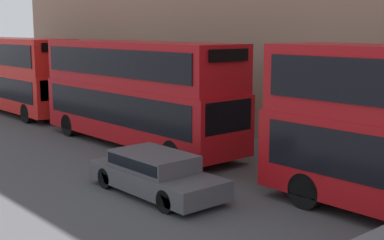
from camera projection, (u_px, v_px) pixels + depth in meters
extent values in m
cylinder|color=black|center=(306.00, 191.00, 14.41)|extent=(0.30, 1.00, 1.00)
cylinder|color=black|center=(352.00, 176.00, 15.86)|extent=(0.30, 1.00, 1.00)
cube|color=#A80F14|center=(137.00, 111.00, 22.02)|extent=(2.55, 10.74, 2.20)
cube|color=#A80F14|center=(136.00, 63.00, 21.69)|extent=(2.50, 10.53, 1.75)
cube|color=black|center=(137.00, 105.00, 21.98)|extent=(2.59, 9.88, 1.23)
cube|color=black|center=(136.00, 61.00, 21.67)|extent=(2.59, 9.88, 1.05)
cube|color=black|center=(228.00, 117.00, 17.97)|extent=(2.17, 0.06, 1.10)
cube|color=black|center=(229.00, 55.00, 17.62)|extent=(1.78, 0.06, 0.42)
cylinder|color=black|center=(173.00, 154.00, 18.64)|extent=(0.30, 1.00, 1.00)
cylinder|color=black|center=(220.00, 145.00, 20.10)|extent=(0.30, 1.00, 1.00)
cylinder|color=black|center=(69.00, 125.00, 24.26)|extent=(0.30, 1.00, 1.00)
cylinder|color=black|center=(111.00, 120.00, 25.72)|extent=(0.30, 1.00, 1.00)
cube|color=red|center=(15.00, 88.00, 31.20)|extent=(2.55, 11.24, 2.06)
cube|color=red|center=(14.00, 55.00, 30.87)|extent=(2.50, 11.02, 1.88)
cube|color=black|center=(15.00, 84.00, 31.16)|extent=(2.59, 10.34, 1.15)
cube|color=black|center=(13.00, 53.00, 30.85)|extent=(2.59, 10.34, 1.13)
cube|color=black|center=(60.00, 89.00, 26.97)|extent=(2.17, 0.06, 1.03)
cube|color=black|center=(58.00, 47.00, 26.61)|extent=(1.78, 0.06, 0.45)
cylinder|color=black|center=(27.00, 113.00, 27.63)|extent=(0.30, 1.00, 1.00)
cylinder|color=black|center=(66.00, 109.00, 29.08)|extent=(0.30, 1.00, 1.00)
cylinder|color=black|center=(8.00, 95.00, 35.07)|extent=(0.30, 1.00, 1.00)
cube|color=#47474C|center=(156.00, 179.00, 15.68)|extent=(1.80, 4.64, 0.56)
cube|color=#47474C|center=(154.00, 161.00, 15.68)|extent=(1.58, 2.55, 0.49)
cube|color=black|center=(154.00, 160.00, 15.68)|extent=(1.62, 2.42, 0.32)
cylinder|color=black|center=(166.00, 201.00, 14.09)|extent=(0.22, 0.64, 0.64)
cylinder|color=black|center=(210.00, 190.00, 15.11)|extent=(0.22, 0.64, 0.64)
cylinder|color=black|center=(106.00, 178.00, 16.30)|extent=(0.22, 0.64, 0.64)
cylinder|color=black|center=(148.00, 169.00, 17.32)|extent=(0.22, 0.64, 0.64)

